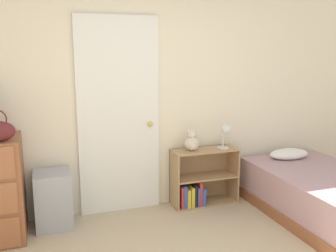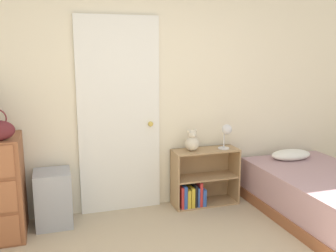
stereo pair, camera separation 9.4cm
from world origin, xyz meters
TOP-DOWN VIEW (x-y plane):
  - wall_back at (0.00, 2.22)m, footprint 10.00×0.06m
  - door_closed at (-0.21, 2.16)m, footprint 0.87×0.09m
  - storage_bin at (-0.93, 1.99)m, footprint 0.35×0.36m
  - bookshelf at (0.65, 2.03)m, footprint 0.75×0.29m
  - teddy_bear at (0.56, 2.02)m, footprint 0.16×0.16m
  - desk_lamp at (0.95, 1.98)m, footprint 0.14×0.14m
  - bed at (1.77, 1.27)m, footprint 1.10×1.82m

SIDE VIEW (x-z plane):
  - bed at x=1.77m, z-range -0.05..0.53m
  - bookshelf at x=0.65m, z-range -0.07..0.57m
  - storage_bin at x=-0.93m, z-range 0.00..0.56m
  - teddy_bear at x=0.56m, z-range 0.62..0.87m
  - desk_lamp at x=0.95m, z-range 0.70..0.98m
  - door_closed at x=-0.21m, z-range 0.00..2.08m
  - wall_back at x=0.00m, z-range 0.00..2.55m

